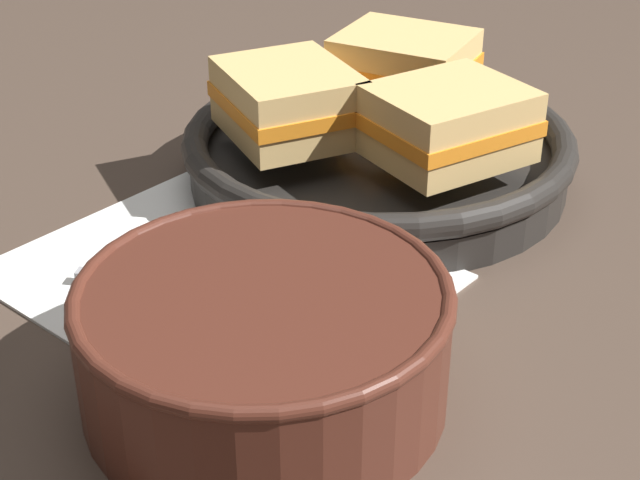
{
  "coord_description": "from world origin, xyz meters",
  "views": [
    {
      "loc": [
        0.32,
        -0.35,
        0.31
      ],
      "look_at": [
        0.03,
        0.02,
        0.03
      ],
      "focal_mm": 55.0,
      "sensor_mm": 36.0,
      "label": 1
    }
  ],
  "objects_px": {
    "sandwich_near_right": "(288,102)",
    "sandwich_near_left": "(404,65)",
    "soup_bowl": "(264,335)",
    "sandwich_far_left": "(448,123)",
    "spoon": "(286,295)",
    "skillet": "(378,153)"
  },
  "relations": [
    {
      "from": "spoon",
      "to": "soup_bowl",
      "type": "bearing_deg",
      "value": -85.0
    },
    {
      "from": "soup_bowl",
      "to": "sandwich_near_right",
      "type": "xyz_separation_m",
      "value": [
        -0.13,
        0.18,
        0.03
      ]
    },
    {
      "from": "soup_bowl",
      "to": "sandwich_far_left",
      "type": "height_order",
      "value": "sandwich_far_left"
    },
    {
      "from": "spoon",
      "to": "sandwich_far_left",
      "type": "height_order",
      "value": "sandwich_far_left"
    },
    {
      "from": "spoon",
      "to": "sandwich_near_left",
      "type": "xyz_separation_m",
      "value": [
        -0.07,
        0.22,
        0.06
      ]
    },
    {
      "from": "soup_bowl",
      "to": "sandwich_near_right",
      "type": "height_order",
      "value": "sandwich_near_right"
    },
    {
      "from": "sandwich_near_right",
      "to": "spoon",
      "type": "bearing_deg",
      "value": -51.23
    },
    {
      "from": "spoon",
      "to": "sandwich_near_right",
      "type": "xyz_separation_m",
      "value": [
        -0.09,
        0.12,
        0.06
      ]
    },
    {
      "from": "soup_bowl",
      "to": "sandwich_near_left",
      "type": "relative_size",
      "value": 1.69
    },
    {
      "from": "sandwich_near_left",
      "to": "sandwich_far_left",
      "type": "height_order",
      "value": "same"
    },
    {
      "from": "sandwich_near_left",
      "to": "sandwich_near_right",
      "type": "distance_m",
      "value": 0.11
    },
    {
      "from": "sandwich_near_left",
      "to": "spoon",
      "type": "bearing_deg",
      "value": -72.27
    },
    {
      "from": "sandwich_near_right",
      "to": "sandwich_near_left",
      "type": "bearing_deg",
      "value": 78.52
    },
    {
      "from": "spoon",
      "to": "sandwich_near_right",
      "type": "height_order",
      "value": "sandwich_near_right"
    },
    {
      "from": "soup_bowl",
      "to": "skillet",
      "type": "height_order",
      "value": "soup_bowl"
    },
    {
      "from": "skillet",
      "to": "sandwich_near_left",
      "type": "height_order",
      "value": "sandwich_near_left"
    },
    {
      "from": "soup_bowl",
      "to": "skillet",
      "type": "relative_size",
      "value": 0.51
    },
    {
      "from": "sandwich_near_right",
      "to": "sandwich_far_left",
      "type": "distance_m",
      "value": 0.11
    },
    {
      "from": "skillet",
      "to": "sandwich_far_left",
      "type": "relative_size",
      "value": 3.06
    },
    {
      "from": "sandwich_far_left",
      "to": "spoon",
      "type": "bearing_deg",
      "value": -94.02
    },
    {
      "from": "skillet",
      "to": "sandwich_far_left",
      "type": "bearing_deg",
      "value": -12.88
    },
    {
      "from": "spoon",
      "to": "sandwich_near_right",
      "type": "relative_size",
      "value": 1.38
    }
  ]
}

